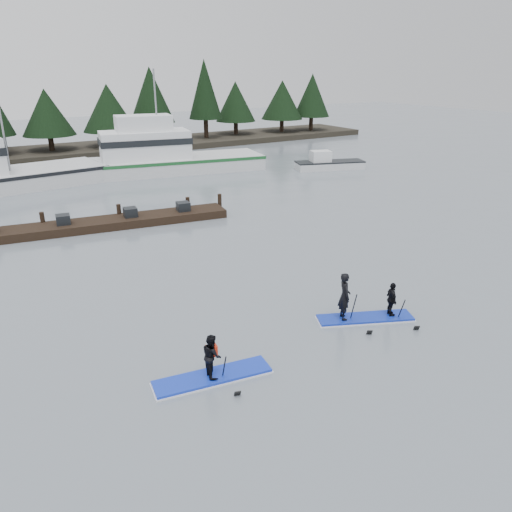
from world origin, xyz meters
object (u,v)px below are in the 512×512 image
floating_dock (103,224)px  fishing_boat_medium (164,164)px  paddleboard_duo (364,304)px  paddleboard_solo (212,365)px

floating_dock → fishing_boat_medium: bearing=63.8°
floating_dock → paddleboard_duo: size_ratio=4.07×
floating_dock → paddleboard_solo: paddleboard_solo is taller
paddleboard_solo → paddleboard_duo: bearing=12.1°
fishing_boat_medium → paddleboard_duo: (-3.77, -27.59, -0.03)m
fishing_boat_medium → paddleboard_duo: bearing=-87.1°
fishing_boat_medium → floating_dock: fishing_boat_medium is taller
floating_dock → paddleboard_solo: (-1.32, -15.63, 0.22)m
fishing_boat_medium → floating_dock: (-8.48, -12.33, -0.42)m
fishing_boat_medium → paddleboard_solo: fishing_boat_medium is taller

